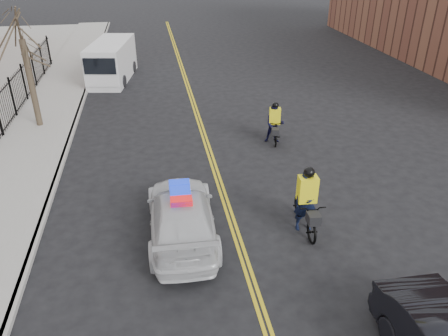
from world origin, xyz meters
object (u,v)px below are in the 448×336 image
object	(u,v)px
police_cruiser	(182,215)
cyclist_near	(306,208)
cyclist_far	(274,126)
cargo_van	(111,62)

from	to	relation	value
police_cruiser	cyclist_near	xyz separation A→B (m)	(3.78, -0.33, 0.03)
cyclist_far	cyclist_near	bearing A→B (deg)	-84.89
cyclist_near	cyclist_far	distance (m)	6.54
police_cruiser	cyclist_far	bearing A→B (deg)	-125.48
cyclist_far	police_cruiser	bearing A→B (deg)	-114.46
cargo_van	cyclist_far	size ratio (longest dim) A/B	3.08
cargo_van	cyclist_far	world-z (taller)	cargo_van
cargo_van	cyclist_far	bearing A→B (deg)	-45.31
cargo_van	cyclist_far	distance (m)	13.22
cyclist_far	cargo_van	bearing A→B (deg)	137.05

